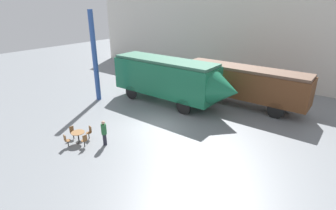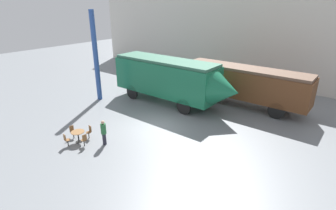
# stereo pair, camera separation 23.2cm
# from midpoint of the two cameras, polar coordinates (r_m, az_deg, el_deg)

# --- Properties ---
(ground_plane) EXTENTS (80.00, 80.00, 0.00)m
(ground_plane) POSITION_cam_midpoint_polar(r_m,az_deg,el_deg) (19.26, -3.40, -4.96)
(ground_plane) COLOR gray
(backdrop_wall) EXTENTS (44.00, 0.15, 9.00)m
(backdrop_wall) POSITION_cam_midpoint_polar(r_m,az_deg,el_deg) (30.73, 15.76, 13.20)
(backdrop_wall) COLOR silver
(backdrop_wall) RESTS_ON ground_plane
(passenger_coach_wooden) EXTENTS (10.75, 2.43, 3.42)m
(passenger_coach_wooden) POSITION_cam_midpoint_polar(r_m,az_deg,el_deg) (23.59, 15.88, 4.82)
(passenger_coach_wooden) COLOR brown
(passenger_coach_wooden) RESTS_ON ground_plane
(streamlined_locomotive) EXTENTS (11.80, 2.84, 3.96)m
(streamlined_locomotive) POSITION_cam_midpoint_polar(r_m,az_deg,el_deg) (22.88, 0.68, 5.82)
(streamlined_locomotive) COLOR #196B47
(streamlined_locomotive) RESTS_ON ground_plane
(cafe_table_near) EXTENTS (0.86, 0.86, 0.75)m
(cafe_table_near) POSITION_cam_midpoint_polar(r_m,az_deg,el_deg) (18.05, -19.33, -6.07)
(cafe_table_near) COLOR black
(cafe_table_near) RESTS_ON ground_plane
(cafe_chair_0) EXTENTS (0.37, 0.36, 0.87)m
(cafe_chair_0) POSITION_cam_midpoint_polar(r_m,az_deg,el_deg) (18.75, -20.42, -5.44)
(cafe_chair_0) COLOR black
(cafe_chair_0) RESTS_ON ground_plane
(cafe_chair_1) EXTENTS (0.36, 0.37, 0.87)m
(cafe_chair_1) POSITION_cam_midpoint_polar(r_m,az_deg,el_deg) (17.82, -21.60, -7.09)
(cafe_chair_1) COLOR black
(cafe_chair_1) RESTS_ON ground_plane
(cafe_chair_2) EXTENTS (0.37, 0.36, 0.87)m
(cafe_chair_2) POSITION_cam_midpoint_polar(r_m,az_deg,el_deg) (17.44, -18.09, -7.23)
(cafe_chair_2) COLOR black
(cafe_chair_2) RESTS_ON ground_plane
(cafe_chair_3) EXTENTS (0.36, 0.37, 0.87)m
(cafe_chair_3) POSITION_cam_midpoint_polar(r_m,az_deg,el_deg) (18.40, -17.08, -5.54)
(cafe_chair_3) COLOR black
(cafe_chair_3) RESTS_ON ground_plane
(visitor_person) EXTENTS (0.34, 0.34, 1.68)m
(visitor_person) POSITION_cam_midpoint_polar(r_m,az_deg,el_deg) (17.16, -14.13, -5.73)
(visitor_person) COLOR #262633
(visitor_person) RESTS_ON ground_plane
(support_pillar) EXTENTS (0.44, 0.44, 8.00)m
(support_pillar) POSITION_cam_midpoint_polar(r_m,az_deg,el_deg) (24.54, -15.93, 10.01)
(support_pillar) COLOR #2D519E
(support_pillar) RESTS_ON ground_plane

